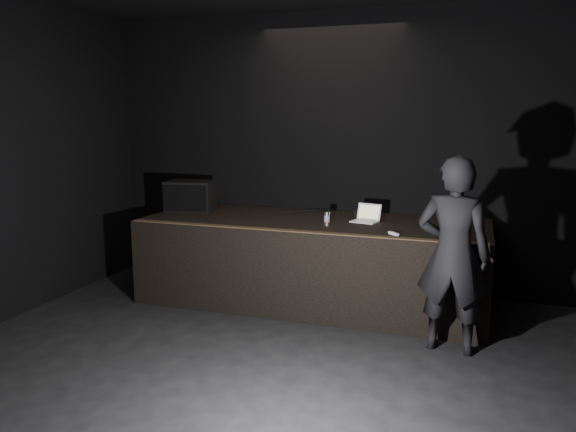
% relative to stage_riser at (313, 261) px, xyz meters
% --- Properties ---
extents(ground, '(7.00, 7.00, 0.00)m').
position_rel_stage_riser_xyz_m(ground, '(0.00, -2.73, -0.50)').
color(ground, black).
rests_on(ground, ground).
extents(room_walls, '(6.10, 7.10, 3.52)m').
position_rel_stage_riser_xyz_m(room_walls, '(0.00, -2.73, 1.52)').
color(room_walls, black).
rests_on(room_walls, ground).
extents(stage_riser, '(4.00, 1.50, 1.00)m').
position_rel_stage_riser_xyz_m(stage_riser, '(0.00, 0.00, 0.00)').
color(stage_riser, black).
rests_on(stage_riser, ground).
extents(riser_lip, '(3.92, 0.10, 0.01)m').
position_rel_stage_riser_xyz_m(riser_lip, '(0.00, -0.71, 0.51)').
color(riser_lip, brown).
rests_on(riser_lip, stage_riser).
extents(stage_monitor, '(0.65, 0.52, 0.39)m').
position_rel_stage_riser_xyz_m(stage_monitor, '(-1.67, 0.09, 0.69)').
color(stage_monitor, black).
rests_on(stage_monitor, stage_riser).
extents(cable, '(0.75, 0.53, 0.02)m').
position_rel_stage_riser_xyz_m(cable, '(-0.17, 0.59, 0.51)').
color(cable, black).
rests_on(cable, stage_riser).
extents(laptop, '(0.34, 0.32, 0.20)m').
position_rel_stage_riser_xyz_m(laptop, '(0.61, 0.10, 0.55)').
color(laptop, silver).
rests_on(laptop, stage_riser).
extents(beer_can, '(0.06, 0.06, 0.15)m').
position_rel_stage_riser_xyz_m(beer_can, '(0.24, -0.29, 0.58)').
color(beer_can, silver).
rests_on(beer_can, stage_riser).
extents(plastic_cup, '(0.07, 0.07, 0.09)m').
position_rel_stage_riser_xyz_m(plastic_cup, '(0.44, 0.34, 0.54)').
color(plastic_cup, white).
rests_on(plastic_cup, stage_riser).
extents(wii_remote, '(0.12, 0.13, 0.03)m').
position_rel_stage_riser_xyz_m(wii_remote, '(1.02, -0.55, 0.51)').
color(wii_remote, white).
rests_on(wii_remote, stage_riser).
extents(person, '(0.72, 0.51, 1.86)m').
position_rel_stage_riser_xyz_m(person, '(1.63, -0.95, 0.43)').
color(person, black).
rests_on(person, ground).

